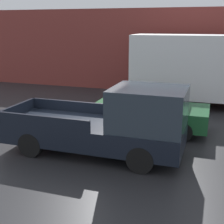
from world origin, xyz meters
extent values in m
plane|color=#232326|center=(0.00, 0.00, 0.00)|extent=(60.00, 60.00, 0.00)
cube|color=brown|center=(0.00, 9.14, 2.48)|extent=(28.00, 0.15, 4.96)
cube|color=black|center=(0.64, -0.87, 0.69)|extent=(5.68, 2.07, 0.67)
cube|color=#28333D|center=(2.40, -0.87, 1.64)|extent=(2.16, 1.95, 1.23)
cube|color=black|center=(-0.64, 0.12, 1.21)|extent=(3.13, 0.10, 0.37)
cube|color=black|center=(-0.64, -1.85, 1.21)|extent=(3.13, 0.10, 0.37)
cube|color=black|center=(-2.15, -0.87, 1.21)|extent=(0.10, 2.07, 0.37)
cylinder|color=black|center=(2.40, 0.05, 0.39)|extent=(0.78, 0.26, 0.78)
cylinder|color=black|center=(2.40, -1.79, 0.39)|extent=(0.78, 0.26, 0.78)
cylinder|color=black|center=(-1.12, 0.05, 0.39)|extent=(0.78, 0.26, 0.78)
cylinder|color=black|center=(-1.12, -1.79, 0.39)|extent=(0.78, 0.26, 0.78)
cube|color=#1E592D|center=(1.89, 1.96, 0.65)|extent=(4.41, 1.97, 0.69)
cube|color=#28333D|center=(2.02, 1.96, 1.34)|extent=(2.43, 1.74, 0.70)
cylinder|color=black|center=(3.26, 2.84, 0.36)|extent=(0.71, 0.22, 0.71)
cylinder|color=black|center=(3.26, 1.07, 0.36)|extent=(0.71, 0.22, 0.71)
cylinder|color=black|center=(0.52, 2.84, 0.36)|extent=(0.71, 0.22, 0.71)
cylinder|color=black|center=(0.52, 1.07, 0.36)|extent=(0.71, 0.22, 0.71)
cube|color=white|center=(3.01, 6.53, 2.00)|extent=(5.89, 2.45, 3.08)
cylinder|color=black|center=(1.81, 7.62, 0.49)|extent=(0.97, 0.30, 0.97)
cylinder|color=black|center=(1.81, 5.44, 0.49)|extent=(0.97, 0.30, 0.97)
camera|label=1|loc=(4.19, -9.63, 4.03)|focal=50.00mm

